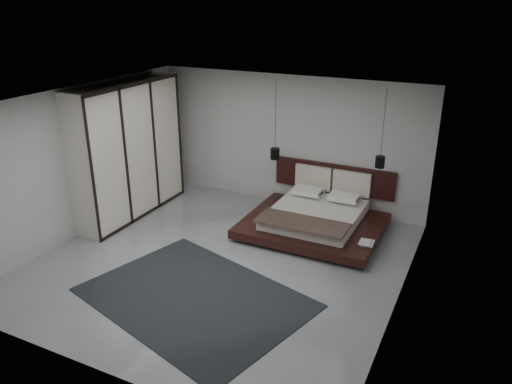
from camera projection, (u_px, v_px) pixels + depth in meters
The scene contains 14 objects.
floor at pixel (220, 261), 8.67m from camera, with size 6.00×6.00×0.00m, color #95979D.
ceiling at pixel (216, 101), 7.63m from camera, with size 6.00×6.00×0.00m, color white.
wall_back at pixel (288, 141), 10.66m from camera, with size 6.00×6.00×0.00m, color #B7B7B5.
wall_front at pixel (86, 272), 5.64m from camera, with size 6.00×6.00×0.00m, color #B7B7B5.
wall_left at pixel (80, 161), 9.37m from camera, with size 6.00×6.00×0.00m, color #B7B7B5.
wall_right at pixel (405, 220), 6.93m from camera, with size 6.00×6.00×0.00m, color #B7B7B5.
lattice_screen at pixel (160, 136), 11.43m from camera, with size 0.05×0.90×2.60m, color black.
bed at pixel (316, 217), 9.74m from camera, with size 2.58×2.31×1.04m.
book_lower at pixel (361, 242), 8.79m from camera, with size 0.23×0.31×0.03m, color #99724C.
book_upper at pixel (359, 241), 8.77m from camera, with size 0.20×0.27×0.02m, color #99724C.
pendant_left at pixel (275, 153), 10.10m from camera, with size 0.19×0.19×1.60m.
pendant_right at pixel (380, 162), 9.20m from camera, with size 0.18×0.18×1.47m.
wardrobe at pixel (128, 150), 10.11m from camera, with size 0.66×2.80×2.75m.
rug at pixel (195, 297), 7.63m from camera, with size 3.29×2.35×0.01m, color black.
Camera 1 is at (3.88, -6.57, 4.34)m, focal length 35.00 mm.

